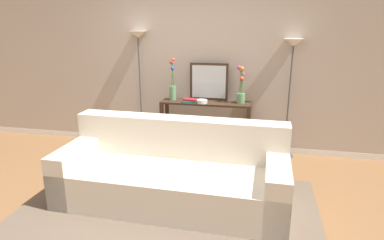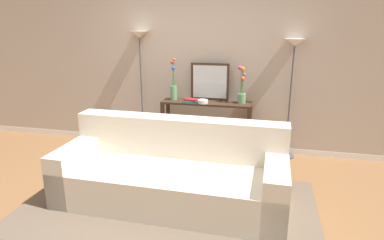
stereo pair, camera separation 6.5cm
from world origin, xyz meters
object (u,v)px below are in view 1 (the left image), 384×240
Objects in this scene: floor_lamp_right at (292,66)px; fruit_bowl at (202,101)px; floor_lamp_left at (139,57)px; console_table at (205,118)px; couch at (174,174)px; vase_tall_flowers at (173,87)px; wall_mirror at (209,82)px; vase_short_flowers at (241,90)px; book_stack at (190,101)px; book_row_under_console at (178,147)px.

floor_lamp_right reaches higher than fruit_bowl.
console_table is at bearing -7.96° from floor_lamp_left.
couch is 1.44× the size of floor_lamp_right.
vase_tall_flowers is at bearing 176.45° from console_table.
floor_lamp_right is (1.19, 0.15, 0.80)m from console_table.
couch is at bearing -94.17° from console_table.
wall_mirror is 0.34m from fruit_bowl.
couch is 1.47m from console_table.
vase_tall_flowers is 1.16× the size of vase_short_flowers.
book_stack is at bearing -21.40° from vase_tall_flowers.
vase_tall_flowers reaches higher than console_table.
fruit_bowl is (-0.54, -0.13, -0.17)m from vase_short_flowers.
vase_short_flowers is 2.48× the size of book_stack.
couch is at bearing -77.37° from book_row_under_console.
book_row_under_console is at bearing -174.73° from floor_lamp_right.
book_row_under_console is (-1.62, -0.15, -1.29)m from floor_lamp_right.
fruit_bowl and book_stack have the same top height.
floor_lamp_right is at bearing 5.27° from book_row_under_console.
book_stack is (-0.24, -0.22, -0.25)m from wall_mirror.
vase_short_flowers is at bearing 2.13° from book_row_under_console.
wall_mirror is (-1.16, -0.02, -0.27)m from floor_lamp_right.
floor_lamp_left is at bearing 168.10° from vase_tall_flowers.
floor_lamp_right reaches higher than vase_tall_flowers.
vase_tall_flowers is at bearing 105.29° from couch.
floor_lamp_left is 2.25m from floor_lamp_right.
book_row_under_console is at bearing 102.63° from couch.
floor_lamp_right is at bearing 9.52° from vase_short_flowers.
book_stack is (-0.21, -0.08, 0.28)m from console_table.
couch is 1.76m from wall_mirror.
fruit_bowl reaches higher than book_row_under_console.
couch is 1.68m from vase_tall_flowers.
fruit_bowl is at bearing -168.70° from floor_lamp_right.
vase_short_flowers reaches higher than book_row_under_console.
fruit_bowl is at bearing -3.76° from book_stack.
vase_short_flowers is at bearing 67.53° from couch.
floor_lamp_left is 0.71m from vase_tall_flowers.
console_table is 0.36m from book_stack.
book_stack is (-1.40, -0.23, -0.52)m from floor_lamp_right.
vase_short_flowers is 2.26× the size of book_row_under_console.
wall_mirror is at bearing 16.48° from book_row_under_console.
couch is 11.39× the size of book_stack.
book_stack is at bearing -137.39° from wall_mirror.
vase_short_flowers reaches higher than console_table.
console_table is at bearing -3.55° from vase_tall_flowers.
fruit_bowl is (1.03, -0.24, -0.58)m from floor_lamp_left.
console_table is 0.65m from book_row_under_console.
wall_mirror reaches higher than book_stack.
wall_mirror is 0.41m from book_stack.
floor_lamp_right is 1.51m from book_stack.
vase_short_flowers is (-0.68, -0.11, -0.35)m from floor_lamp_right.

